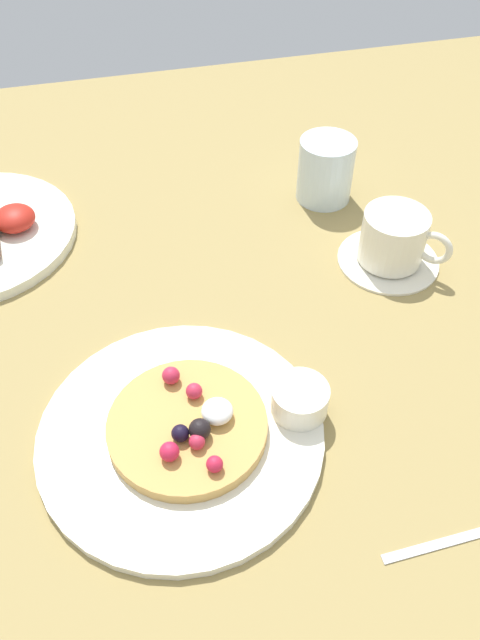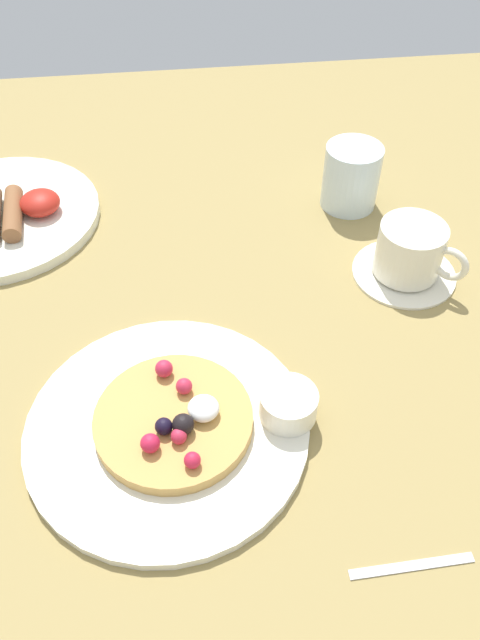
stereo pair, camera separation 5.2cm
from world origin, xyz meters
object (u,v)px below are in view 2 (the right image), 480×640
coffee_cup (411,249)px  pancake_plate (168,427)px  syrup_ramekin (288,404)px  coffee_saucer (404,272)px  water_glass (351,177)px

coffee_cup → pancake_plate: bearing=-147.4°
syrup_ramekin → pancake_plate: bearing=178.9°
pancake_plate → coffee_saucer: bearing=32.9°
syrup_ramekin → water_glass: size_ratio=0.65×
coffee_saucer → water_glass: bearing=102.7°
syrup_ramekin → coffee_cup: bearing=46.9°
coffee_saucer → coffee_cup: coffee_cup is taller
pancake_plate → coffee_saucer: size_ratio=2.19×
pancake_plate → water_glass: (25.14, 32.72, 3.62)cm
coffee_cup → water_glass: bearing=103.1°
syrup_ramekin → coffee_cup: (17.26, 18.43, 1.31)cm
coffee_saucer → pancake_plate: bearing=-147.1°
pancake_plate → syrup_ramekin: syrup_ramekin is taller
coffee_cup → water_glass: size_ratio=1.10×
pancake_plate → water_glass: bearing=52.5°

